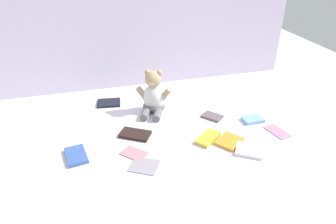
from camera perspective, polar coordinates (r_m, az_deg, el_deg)
name	(u,v)px	position (r m, az deg, el deg)	size (l,w,h in m)	color
ground_plane	(165,119)	(1.55, -0.62, -1.37)	(3.20, 3.20, 0.00)	silver
backdrop_drape	(145,34)	(1.84, -4.37, 14.37)	(1.82, 0.03, 0.63)	silver
teddy_bear	(153,97)	(1.59, -2.75, 2.91)	(0.19, 0.20, 0.23)	white
book_case_0	(144,165)	(1.25, -4.48, -9.98)	(0.10, 0.11, 0.01)	gray
book_case_1	(208,138)	(1.41, 7.54, -4.86)	(0.07, 0.13, 0.02)	gold
book_case_2	(253,120)	(1.59, 15.67, -1.37)	(0.07, 0.10, 0.02)	#78AFE0
book_case_3	(76,155)	(1.35, -16.90, -7.83)	(0.08, 0.13, 0.02)	#3758A8
book_case_4	(212,116)	(1.58, 8.31, -0.83)	(0.07, 0.10, 0.01)	#645356
book_case_5	(109,103)	(1.73, -11.08, 1.69)	(0.10, 0.13, 0.01)	black
book_case_6	(134,153)	(1.32, -6.40, -7.69)	(0.07, 0.11, 0.01)	#B37B87
book_case_7	(277,131)	(1.54, 19.89, -3.43)	(0.07, 0.12, 0.01)	#B57E9B
book_case_8	(229,141)	(1.41, 11.46, -5.44)	(0.09, 0.11, 0.01)	gold
book_case_9	(249,150)	(1.37, 15.01, -6.98)	(0.09, 0.11, 0.01)	white
book_case_10	(135,134)	(1.43, -6.22, -4.19)	(0.08, 0.14, 0.02)	black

